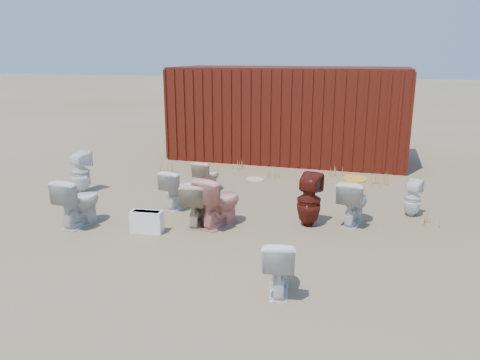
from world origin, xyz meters
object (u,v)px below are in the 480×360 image
(loose_tank, at_px, (147,222))
(shipping_container, at_px, (289,113))
(toilet_back_beige_left, at_px, (197,203))
(toilet_back_e, at_px, (413,198))
(toilet_back_a, at_px, (80,172))
(toilet_front_maroon, at_px, (309,200))
(toilet_front_e, at_px, (279,265))
(toilet_front_a, at_px, (79,202))
(toilet_back_beige_right, at_px, (207,176))
(toilet_back_yellowlid, at_px, (353,202))
(toilet_front_pink, at_px, (219,201))
(toilet_front_c, at_px, (179,189))

(loose_tank, bearing_deg, shipping_container, 74.25)
(toilet_back_beige_left, bearing_deg, shipping_container, -100.25)
(toilet_back_e, bearing_deg, toilet_back_a, 20.27)
(shipping_container, bearing_deg, toilet_back_a, -127.46)
(shipping_container, relative_size, toilet_back_beige_left, 8.11)
(toilet_front_maroon, height_order, toilet_front_e, toilet_front_maroon)
(toilet_back_beige_left, bearing_deg, toilet_front_e, 127.78)
(toilet_front_a, xyz_separation_m, toilet_back_beige_right, (1.34, 2.41, -0.08))
(toilet_back_yellowlid, distance_m, loose_tank, 3.36)
(toilet_back_yellowlid, xyz_separation_m, toilet_back_e, (0.96, 0.69, -0.06))
(toilet_back_a, xyz_separation_m, toilet_back_e, (6.37, 0.35, -0.10))
(toilet_front_a, relative_size, loose_tank, 1.61)
(toilet_front_a, xyz_separation_m, toilet_front_pink, (2.21, 0.61, 0.01))
(shipping_container, bearing_deg, loose_tank, -100.10)
(toilet_front_pink, distance_m, toilet_back_beige_left, 0.37)
(toilet_front_e, height_order, toilet_back_beige_right, toilet_front_e)
(shipping_container, bearing_deg, toilet_back_yellowlid, -67.36)
(toilet_front_e, xyz_separation_m, toilet_back_beige_right, (-2.25, 3.68, -0.02))
(toilet_front_e, bearing_deg, toilet_back_a, -41.92)
(toilet_front_e, xyz_separation_m, toilet_back_yellowlid, (0.70, 2.60, 0.04))
(toilet_front_c, xyz_separation_m, toilet_front_e, (2.39, -2.57, -0.02))
(shipping_container, distance_m, toilet_front_maroon, 5.30)
(shipping_container, xyz_separation_m, toilet_back_e, (2.96, -4.10, -0.88))
(toilet_back_beige_left, bearing_deg, toilet_front_pink, -178.41)
(toilet_back_a, relative_size, toilet_back_e, 1.31)
(toilet_front_e, relative_size, toilet_back_yellowlid, 0.91)
(toilet_back_beige_right, bearing_deg, toilet_front_c, 94.68)
(toilet_back_yellowlid, distance_m, toilet_back_e, 1.18)
(toilet_front_c, height_order, toilet_back_beige_right, toilet_front_c)
(toilet_front_e, distance_m, toilet_back_yellowlid, 2.70)
(toilet_back_beige_right, height_order, toilet_back_yellowlid, toilet_back_yellowlid)
(toilet_front_pink, relative_size, toilet_front_c, 1.16)
(toilet_front_c, height_order, toilet_front_e, toilet_front_c)
(toilet_back_beige_right, relative_size, loose_tank, 1.31)
(toilet_back_a, height_order, toilet_back_e, toilet_back_a)
(toilet_front_a, distance_m, toilet_front_e, 3.81)
(toilet_front_c, xyz_separation_m, toilet_back_beige_left, (0.65, -0.73, 0.01))
(toilet_back_beige_right, xyz_separation_m, toilet_back_yellowlid, (2.95, -1.08, 0.05))
(toilet_front_maroon, bearing_deg, toilet_back_beige_left, 24.74)
(shipping_container, bearing_deg, toilet_front_maroon, -75.57)
(toilet_front_a, relative_size, toilet_back_e, 1.26)
(toilet_back_a, bearing_deg, toilet_front_c, -172.61)
(toilet_front_pink, xyz_separation_m, toilet_back_a, (-3.33, 1.05, 0.00))
(toilet_front_pink, height_order, toilet_back_beige_left, toilet_front_pink)
(toilet_back_e, distance_m, loose_tank, 4.51)
(toilet_back_a, distance_m, toilet_back_yellowlid, 5.42)
(toilet_back_e, bearing_deg, toilet_back_beige_left, 40.09)
(toilet_front_pink, relative_size, toilet_back_beige_right, 1.28)
(toilet_front_pink, bearing_deg, toilet_front_a, 36.10)
(toilet_back_e, bearing_deg, toilet_front_e, 80.26)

